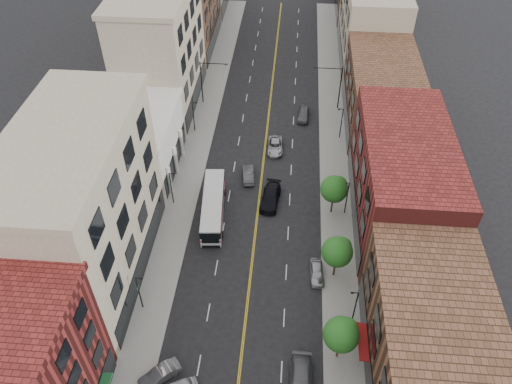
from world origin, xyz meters
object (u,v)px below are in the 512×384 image
(car_parked_mid, at_px, (301,382))
(car_lane_c, at_px, (303,114))
(car_lane_a, at_px, (270,197))
(car_lane_b, at_px, (275,146))
(car_parked_far, at_px, (317,272))
(city_bus, at_px, (213,206))
(car_lane_behind, at_px, (248,174))
(car_angle_b, at_px, (160,375))

(car_parked_mid, relative_size, car_lane_c, 1.24)
(car_lane_a, relative_size, car_lane_b, 1.18)
(car_lane_b, bearing_deg, car_lane_a, -92.17)
(car_parked_far, bearing_deg, city_bus, 142.80)
(car_lane_a, bearing_deg, car_parked_mid, -74.03)
(car_parked_far, bearing_deg, car_parked_mid, -100.64)
(car_parked_far, xyz_separation_m, car_lane_behind, (-9.20, 15.97, 0.03))
(car_lane_behind, bearing_deg, car_parked_mid, 97.02)
(car_angle_b, bearing_deg, car_parked_mid, 51.67)
(car_angle_b, distance_m, car_lane_c, 46.27)
(car_lane_a, relative_size, car_lane_c, 1.26)
(car_angle_b, xyz_separation_m, car_lane_behind, (5.60, 29.30, 0.01))
(car_parked_far, height_order, car_lane_b, same)
(car_parked_mid, xyz_separation_m, car_lane_a, (-4.30, 24.57, 0.01))
(car_lane_behind, distance_m, car_lane_b, 7.43)
(car_lane_behind, xyz_separation_m, car_lane_c, (7.30, 15.14, 0.06))
(car_parked_mid, relative_size, car_lane_b, 1.16)
(city_bus, bearing_deg, car_lane_behind, 58.37)
(car_angle_b, xyz_separation_m, car_lane_b, (8.90, 35.96, -0.02))
(car_parked_mid, distance_m, car_lane_behind, 29.95)
(car_parked_far, relative_size, car_lane_c, 0.87)
(car_lane_b, relative_size, car_lane_c, 1.07)
(car_lane_a, xyz_separation_m, car_lane_c, (4.00, 19.54, -0.06))
(car_lane_behind, xyz_separation_m, car_lane_a, (3.30, -4.40, 0.12))
(car_parked_far, relative_size, car_lane_b, 0.82)
(car_parked_far, bearing_deg, car_lane_a, 113.40)
(car_lane_behind, relative_size, car_lane_c, 0.95)
(car_lane_b, bearing_deg, car_lane_c, 62.58)
(car_lane_a, distance_m, car_lane_c, 19.94)
(city_bus, distance_m, car_lane_c, 25.10)
(car_parked_mid, relative_size, car_lane_behind, 1.31)
(city_bus, bearing_deg, car_parked_mid, -67.43)
(car_lane_a, bearing_deg, car_lane_b, 96.04)
(car_lane_b, bearing_deg, car_parked_far, -77.56)
(car_angle_b, relative_size, car_lane_b, 0.87)
(car_lane_b, bearing_deg, city_bus, -118.63)
(city_bus, height_order, car_parked_mid, city_bus)
(car_lane_b, bearing_deg, car_angle_b, -106.07)
(car_angle_b, distance_m, car_lane_behind, 29.83)
(car_angle_b, bearing_deg, car_parked_far, 92.23)
(car_angle_b, relative_size, car_lane_behind, 0.98)
(car_parked_mid, distance_m, car_parked_far, 13.10)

